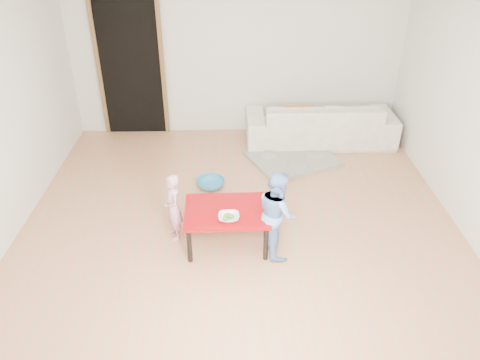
{
  "coord_description": "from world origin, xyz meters",
  "views": [
    {
      "loc": [
        -0.08,
        -4.49,
        3.21
      ],
      "look_at": [
        0.0,
        -0.2,
        0.65
      ],
      "focal_mm": 35.0,
      "sensor_mm": 36.0,
      "label": 1
    }
  ],
  "objects_px": {
    "bowl": "(229,217)",
    "child_blue": "(277,213)",
    "basin": "(211,183)",
    "red_table": "(227,227)",
    "child_pink": "(173,208)",
    "sofa": "(320,122)"
  },
  "relations": [
    {
      "from": "bowl",
      "to": "child_blue",
      "type": "bearing_deg",
      "value": 5.52
    },
    {
      "from": "child_blue",
      "to": "basin",
      "type": "distance_m",
      "value": 1.55
    },
    {
      "from": "red_table",
      "to": "child_blue",
      "type": "distance_m",
      "value": 0.59
    },
    {
      "from": "child_blue",
      "to": "basin",
      "type": "relative_size",
      "value": 2.62
    },
    {
      "from": "red_table",
      "to": "child_blue",
      "type": "xyz_separation_m",
      "value": [
        0.52,
        -0.13,
        0.26
      ]
    },
    {
      "from": "child_pink",
      "to": "child_blue",
      "type": "height_order",
      "value": "child_blue"
    },
    {
      "from": "red_table",
      "to": "sofa",
      "type": "bearing_deg",
      "value": 60.68
    },
    {
      "from": "red_table",
      "to": "child_blue",
      "type": "bearing_deg",
      "value": -13.84
    },
    {
      "from": "child_pink",
      "to": "basin",
      "type": "height_order",
      "value": "child_pink"
    },
    {
      "from": "child_pink",
      "to": "child_blue",
      "type": "xyz_separation_m",
      "value": [
        1.1,
        -0.26,
        0.09
      ]
    },
    {
      "from": "bowl",
      "to": "child_pink",
      "type": "height_order",
      "value": "child_pink"
    },
    {
      "from": "red_table",
      "to": "bowl",
      "type": "xyz_separation_m",
      "value": [
        0.02,
        -0.18,
        0.25
      ]
    },
    {
      "from": "red_table",
      "to": "child_pink",
      "type": "height_order",
      "value": "child_pink"
    },
    {
      "from": "child_blue",
      "to": "basin",
      "type": "height_order",
      "value": "child_blue"
    },
    {
      "from": "red_table",
      "to": "basin",
      "type": "bearing_deg",
      "value": 100.82
    },
    {
      "from": "red_table",
      "to": "basin",
      "type": "distance_m",
      "value": 1.2
    },
    {
      "from": "bowl",
      "to": "red_table",
      "type": "bearing_deg",
      "value": 96.72
    },
    {
      "from": "sofa",
      "to": "child_blue",
      "type": "relative_size",
      "value": 2.34
    },
    {
      "from": "sofa",
      "to": "basin",
      "type": "relative_size",
      "value": 6.15
    },
    {
      "from": "red_table",
      "to": "bowl",
      "type": "height_order",
      "value": "bowl"
    },
    {
      "from": "child_pink",
      "to": "sofa",
      "type": "bearing_deg",
      "value": 119.89
    },
    {
      "from": "bowl",
      "to": "child_pink",
      "type": "relative_size",
      "value": 0.28
    }
  ]
}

